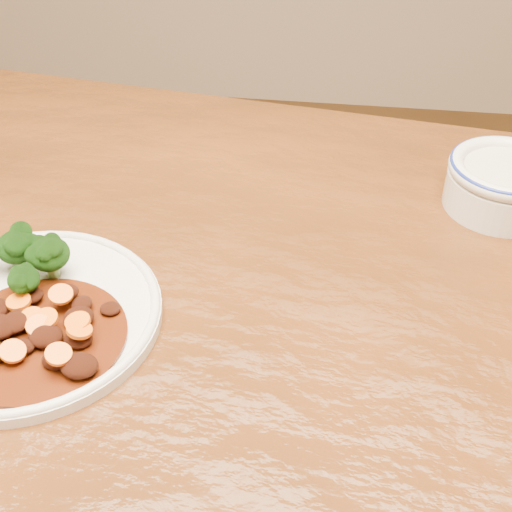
# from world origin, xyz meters

# --- Properties ---
(dining_table) EXTENTS (1.61, 1.09, 0.75)m
(dining_table) POSITION_xyz_m (0.00, 0.00, 0.67)
(dining_table) COLOR #5B2D10
(dining_table) RESTS_ON ground
(dinner_plate) EXTENTS (0.24, 0.24, 0.02)m
(dinner_plate) POSITION_xyz_m (-0.16, -0.01, 0.76)
(dinner_plate) COLOR silver
(dinner_plate) RESTS_ON dining_table
(broccoli_florets) EXTENTS (0.12, 0.08, 0.04)m
(broccoli_florets) POSITION_xyz_m (-0.19, 0.03, 0.79)
(broccoli_florets) COLOR #75A354
(broccoli_florets) RESTS_ON dinner_plate
(mince_stew) EXTENTS (0.15, 0.15, 0.02)m
(mince_stew) POSITION_xyz_m (-0.14, -0.04, 0.77)
(mince_stew) COLOR #4D1E08
(mince_stew) RESTS_ON dinner_plate
(dip_bowl) EXTENTS (0.12, 0.12, 0.06)m
(dip_bowl) POSITION_xyz_m (0.28, 0.24, 0.78)
(dip_bowl) COLOR silver
(dip_bowl) RESTS_ON dining_table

